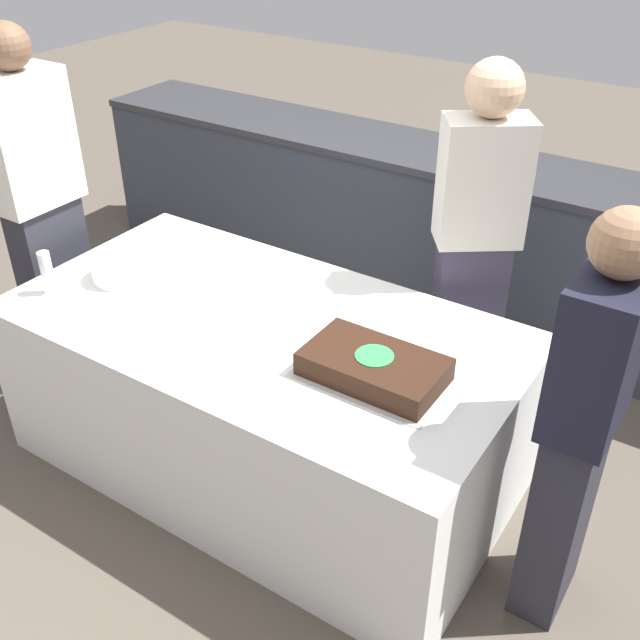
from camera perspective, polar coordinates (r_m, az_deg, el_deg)
name	(u,v)px	position (r m, az deg, el deg)	size (l,w,h in m)	color
ground_plane	(268,462)	(3.35, -3.95, -10.71)	(14.00, 14.00, 0.00)	brown
back_counter	(438,232)	(4.25, 8.95, 6.63)	(4.40, 0.58, 0.92)	#333842
dining_table	(265,396)	(3.11, -4.20, -5.78)	(2.02, 1.07, 0.73)	white
cake	(374,367)	(2.57, 4.13, -3.59)	(0.52, 0.32, 0.09)	#B7B2AD
plate_stack	(119,270)	(3.27, -15.08, 3.73)	(0.23, 0.23, 0.09)	white
wine_glass	(46,266)	(3.21, -20.18, 3.85)	(0.07, 0.07, 0.19)	white
side_plate_near_cake	(427,342)	(2.79, 8.15, -1.68)	(0.17, 0.17, 0.00)	white
person_cutting_cake	(475,249)	(3.18, 11.70, 5.29)	(0.39, 0.36, 1.65)	#383347
person_seated_left	(42,212)	(3.64, -20.39, 7.69)	(0.20, 0.38, 1.71)	#282833
person_seated_right	(581,426)	(2.45, 19.27, -7.63)	(0.20, 0.35, 1.51)	#282833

